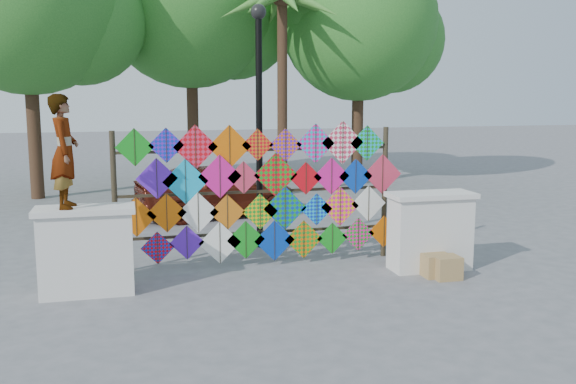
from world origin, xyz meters
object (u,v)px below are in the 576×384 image
object	(u,v)px
vendor_woman	(64,152)
kite_rack	(262,193)
sedan	(216,189)
lamppost	(259,103)

from	to	relation	value
vendor_woman	kite_rack	bearing A→B (deg)	-70.25
sedan	lamppost	world-z (taller)	lamppost
vendor_woman	sedan	bearing A→B (deg)	-24.95
sedan	kite_rack	bearing A→B (deg)	172.56
sedan	lamppost	size ratio (longest dim) A/B	0.84
vendor_woman	sedan	size ratio (longest dim) A/B	0.43
kite_rack	lamppost	distance (m)	1.95
kite_rack	sedan	bearing A→B (deg)	92.27
kite_rack	vendor_woman	size ratio (longest dim) A/B	3.07
lamppost	sedan	bearing A→B (deg)	96.96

